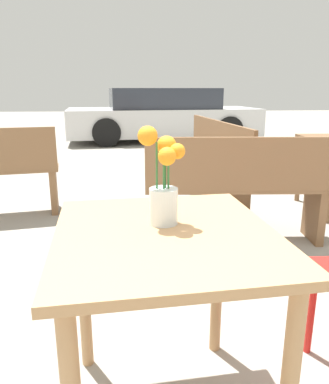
{
  "coord_description": "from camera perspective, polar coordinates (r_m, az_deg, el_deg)",
  "views": [
    {
      "loc": [
        -0.09,
        -1.13,
        1.18
      ],
      "look_at": [
        0.0,
        0.07,
        0.85
      ],
      "focal_mm": 35.0,
      "sensor_mm": 36.0,
      "label": 1
    }
  ],
  "objects": [
    {
      "name": "table_front",
      "position": [
        1.27,
        0.12,
        -11.21
      ],
      "size": [
        0.77,
        0.84,
        0.74
      ],
      "color": "tan",
      "rests_on": "ground_plane"
    },
    {
      "name": "flower_vase",
      "position": [
        1.24,
        -0.1,
        0.86
      ],
      "size": [
        0.15,
        0.14,
        0.33
      ],
      "color": "silver",
      "rests_on": "table_front"
    },
    {
      "name": "bench_near",
      "position": [
        2.91,
        11.06,
        0.59
      ],
      "size": [
        1.42,
        0.45,
        0.85
      ],
      "color": "brown",
      "rests_on": "ground_plane"
    },
    {
      "name": "bench_middle",
      "position": [
        4.16,
        6.97,
        5.59
      ],
      "size": [
        0.55,
        2.01,
        0.85
      ],
      "color": "brown",
      "rests_on": "ground_plane"
    },
    {
      "name": "parked_car",
      "position": [
        8.97,
        -0.25,
        11.56
      ],
      "size": [
        4.53,
        2.15,
        1.2
      ],
      "color": "silver",
      "rests_on": "ground_plane"
    }
  ]
}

